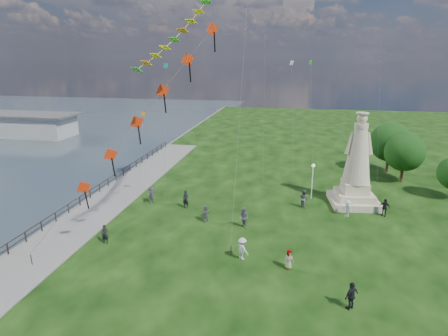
% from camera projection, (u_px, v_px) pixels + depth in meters
% --- Properties ---
extents(waterfront, '(200.00, 200.00, 1.51)m').
position_uv_depth(waterfront, '(85.00, 211.00, 36.96)').
color(waterfront, '#2D3D44').
rests_on(waterfront, ground).
extents(pier_pavilion, '(30.00, 8.00, 4.40)m').
position_uv_depth(pier_pavilion, '(4.00, 124.00, 74.10)').
color(pier_pavilion, '#A0A09B').
rests_on(pier_pavilion, ground).
extents(statue, '(5.14, 5.14, 9.45)m').
position_uv_depth(statue, '(357.00, 171.00, 37.62)').
color(statue, tan).
rests_on(statue, ground).
extents(lamppost, '(0.36, 0.36, 3.87)m').
position_uv_depth(lamppost, '(313.00, 174.00, 39.31)').
color(lamppost, silver).
rests_on(lamppost, ground).
extents(tree_row, '(9.03, 12.95, 6.65)m').
position_uv_depth(tree_row, '(405.00, 150.00, 45.25)').
color(tree_row, '#382314').
rests_on(tree_row, ground).
extents(person_0, '(0.63, 0.45, 1.62)m').
position_uv_depth(person_0, '(105.00, 234.00, 30.28)').
color(person_0, black).
rests_on(person_0, ground).
extents(person_1, '(1.07, 1.08, 1.94)m').
position_uv_depth(person_1, '(244.00, 218.00, 32.93)').
color(person_1, '#595960').
rests_on(person_1, ground).
extents(person_2, '(1.26, 1.14, 1.75)m').
position_uv_depth(person_2, '(242.00, 249.00, 27.86)').
color(person_2, silver).
rests_on(person_2, ground).
extents(person_3, '(1.15, 1.13, 1.82)m').
position_uv_depth(person_3, '(351.00, 296.00, 22.33)').
color(person_3, black).
rests_on(person_3, ground).
extents(person_4, '(0.85, 0.78, 1.49)m').
position_uv_depth(person_4, '(289.00, 260.00, 26.63)').
color(person_4, '#595960').
rests_on(person_4, ground).
extents(person_5, '(0.93, 1.71, 1.75)m').
position_uv_depth(person_5, '(151.00, 194.00, 38.88)').
color(person_5, '#595960').
rests_on(person_5, ground).
extents(person_6, '(0.75, 0.58, 1.84)m').
position_uv_depth(person_6, '(186.00, 199.00, 37.40)').
color(person_6, black).
rests_on(person_6, ground).
extents(person_7, '(1.00, 1.05, 1.85)m').
position_uv_depth(person_7, '(304.00, 199.00, 37.57)').
color(person_7, '#595960').
rests_on(person_7, ground).
extents(person_8, '(1.17, 1.06, 1.63)m').
position_uv_depth(person_8, '(348.00, 208.00, 35.42)').
color(person_8, silver).
rests_on(person_8, ground).
extents(person_9, '(1.13, 0.87, 1.73)m').
position_uv_depth(person_9, '(384.00, 207.00, 35.53)').
color(person_9, black).
rests_on(person_9, ground).
extents(person_11, '(1.13, 1.59, 1.57)m').
position_uv_depth(person_11, '(206.00, 214.00, 34.30)').
color(person_11, '#595960').
rests_on(person_11, ground).
extents(red_kite_train, '(12.06, 9.35, 17.16)m').
position_uv_depth(red_kite_train, '(147.00, 112.00, 28.15)').
color(red_kite_train, black).
rests_on(red_kite_train, ground).
extents(small_kites, '(26.84, 15.37, 30.90)m').
position_uv_depth(small_kites, '(266.00, 60.00, 42.22)').
color(small_kites, teal).
rests_on(small_kites, ground).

